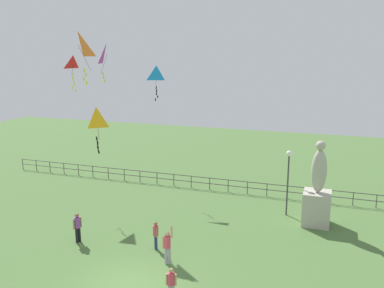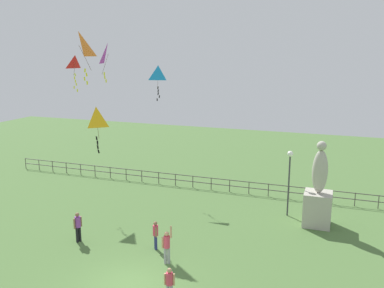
{
  "view_description": "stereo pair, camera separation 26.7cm",
  "coord_description": "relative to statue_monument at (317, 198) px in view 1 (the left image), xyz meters",
  "views": [
    {
      "loc": [
        8.06,
        -14.66,
        10.07
      ],
      "look_at": [
        1.14,
        5.17,
        5.49
      ],
      "focal_mm": 38.6,
      "sensor_mm": 36.0,
      "label": 1
    },
    {
      "loc": [
        8.31,
        -14.57,
        10.07
      ],
      "look_at": [
        1.14,
        5.17,
        5.49
      ],
      "focal_mm": 38.6,
      "sensor_mm": 36.0,
      "label": 2
    }
  ],
  "objects": [
    {
      "name": "waterfront_railing",
      "position": [
        -7.82,
        4.15,
        -1.06
      ],
      "size": [
        36.03,
        0.06,
        0.95
      ],
      "color": "#4C4742",
      "rests_on": "ground_plane"
    },
    {
      "name": "person_3",
      "position": [
        -5.24,
        -10.28,
        -0.82
      ],
      "size": [
        0.44,
        0.28,
        1.51
      ],
      "color": "#99999E",
      "rests_on": "ground_plane"
    },
    {
      "name": "kite_2",
      "position": [
        -12.83,
        -1.81,
        8.35
      ],
      "size": [
        0.79,
        1.02,
        2.38
      ],
      "color": "#B22DB2"
    },
    {
      "name": "lamppost",
      "position": [
        -1.85,
        0.91,
        1.41
      ],
      "size": [
        0.36,
        0.36,
        4.23
      ],
      "color": "#38383D",
      "rests_on": "ground_plane"
    },
    {
      "name": "statue_monument",
      "position": [
        0.0,
        0.0,
        0.0
      ],
      "size": [
        1.6,
        1.6,
        5.16
      ],
      "color": "#B2AD9E",
      "rests_on": "ground_plane"
    },
    {
      "name": "ground_plane",
      "position": [
        -7.43,
        -9.85,
        -1.69
      ],
      "size": [
        80.0,
        80.0,
        0.0
      ],
      "primitive_type": "plane",
      "color": "#4C7038"
    },
    {
      "name": "person_0",
      "position": [
        -7.77,
        -6.19,
        -0.79
      ],
      "size": [
        0.31,
        0.4,
        1.55
      ],
      "color": "navy",
      "rests_on": "ground_plane"
    },
    {
      "name": "kite_1",
      "position": [
        -10.25,
        -7.38,
        5.28
      ],
      "size": [
        0.9,
        0.89,
        2.21
      ],
      "color": "yellow"
    },
    {
      "name": "kite_4",
      "position": [
        -12.44,
        -5.34,
        8.8
      ],
      "size": [
        1.07,
        1.24,
        2.75
      ],
      "color": "orange"
    },
    {
      "name": "person_2",
      "position": [
        -12.12,
        -6.83,
        -0.72
      ],
      "size": [
        0.31,
        0.48,
        1.68
      ],
      "color": "black",
      "rests_on": "ground_plane"
    },
    {
      "name": "kite_3",
      "position": [
        -16.66,
        0.17,
        7.75
      ],
      "size": [
        0.47,
        1.06,
        2.53
      ],
      "color": "red"
    },
    {
      "name": "kite_0",
      "position": [
        -12.03,
        3.79,
        6.92
      ],
      "size": [
        1.05,
        0.78,
        2.57
      ],
      "color": "#198CD1"
    },
    {
      "name": "person_1",
      "position": [
        -6.6,
        -7.41,
        -0.7
      ],
      "size": [
        0.53,
        0.31,
        1.97
      ],
      "color": "#99999E",
      "rests_on": "ground_plane"
    }
  ]
}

